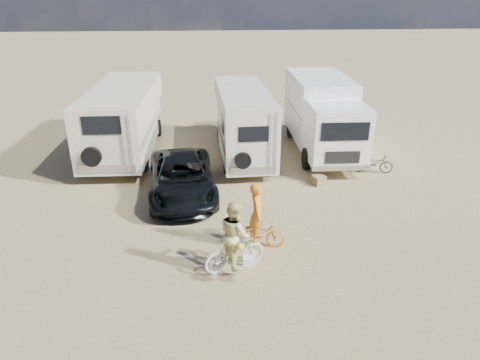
{
  "coord_description": "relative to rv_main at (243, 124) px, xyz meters",
  "views": [
    {
      "loc": [
        -1.58,
        -11.72,
        7.07
      ],
      "look_at": [
        -0.66,
        1.13,
        1.3
      ],
      "focal_mm": 32.24,
      "sensor_mm": 36.0,
      "label": 1
    }
  ],
  "objects": [
    {
      "name": "crate",
      "position": [
        2.7,
        -3.34,
        -1.34
      ],
      "size": [
        0.58,
        0.58,
        0.36
      ],
      "primitive_type": "cube",
      "rotation": [
        0.0,
        0.0,
        0.39
      ],
      "color": "#836647",
      "rests_on": "ground"
    },
    {
      "name": "bike_man",
      "position": [
        -0.19,
        -7.54,
        -1.08
      ],
      "size": [
        1.74,
        0.85,
        0.88
      ],
      "primitive_type": "imported",
      "rotation": [
        0.0,
        0.0,
        1.41
      ],
      "color": "orange",
      "rests_on": "ground"
    },
    {
      "name": "bike_woman",
      "position": [
        -0.91,
        -8.67,
        -0.98
      ],
      "size": [
        1.82,
        1.1,
        1.06
      ],
      "primitive_type": "imported",
      "rotation": [
        0.0,
        0.0,
        1.94
      ],
      "color": "beige",
      "rests_on": "ground"
    },
    {
      "name": "box_truck",
      "position": [
        3.69,
        0.33,
        0.15
      ],
      "size": [
        2.59,
        7.02,
        3.32
      ],
      "primitive_type": null,
      "rotation": [
        0.0,
        0.0,
        -0.02
      ],
      "color": "white",
      "rests_on": "ground"
    },
    {
      "name": "rider_woman",
      "position": [
        -0.91,
        -8.67,
        -0.57
      ],
      "size": [
        0.99,
        1.11,
        1.88
      ],
      "primitive_type": "imported",
      "rotation": [
        0.0,
        0.0,
        1.94
      ],
      "color": "#DCCF81",
      "rests_on": "ground"
    },
    {
      "name": "bike_parked",
      "position": [
        5.25,
        -2.34,
        -1.1
      ],
      "size": [
        1.65,
        0.85,
        0.83
      ],
      "primitive_type": "imported",
      "rotation": [
        0.0,
        0.0,
        1.37
      ],
      "color": "#242624",
      "rests_on": "ground"
    },
    {
      "name": "rv_left",
      "position": [
        -5.38,
        0.91,
        -0.01
      ],
      "size": [
        2.73,
        7.78,
        3.01
      ],
      "primitive_type": null,
      "rotation": [
        0.0,
        0.0,
        -0.02
      ],
      "color": "beige",
      "rests_on": "ground"
    },
    {
      "name": "cooler",
      "position": [
        -1.7,
        -4.96,
        -1.27
      ],
      "size": [
        0.73,
        0.64,
        0.49
      ],
      "primitive_type": "cube",
      "rotation": [
        0.0,
        0.0,
        0.38
      ],
      "color": "#2A649B",
      "rests_on": "ground"
    },
    {
      "name": "rv_main",
      "position": [
        0.0,
        0.0,
        0.0
      ],
      "size": [
        2.35,
        6.56,
        3.03
      ],
      "primitive_type": null,
      "rotation": [
        0.0,
        0.0,
        0.04
      ],
      "color": "white",
      "rests_on": "ground"
    },
    {
      "name": "ground",
      "position": [
        0.11,
        -6.73,
        -1.51
      ],
      "size": [
        140.0,
        140.0,
        0.0
      ],
      "primitive_type": "plane",
      "color": "tan",
      "rests_on": "ground"
    },
    {
      "name": "rider_man",
      "position": [
        -0.19,
        -7.54,
        -0.59
      ],
      "size": [
        0.55,
        0.74,
        1.86
      ],
      "primitive_type": "imported",
      "rotation": [
        0.0,
        0.0,
        1.41
      ],
      "color": "orange",
      "rests_on": "ground"
    },
    {
      "name": "dark_suv",
      "position": [
        -2.56,
        -3.88,
        -0.81
      ],
      "size": [
        2.81,
        5.28,
        1.41
      ],
      "primitive_type": "imported",
      "rotation": [
        0.0,
        0.0,
        0.09
      ],
      "color": "black",
      "rests_on": "ground"
    }
  ]
}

